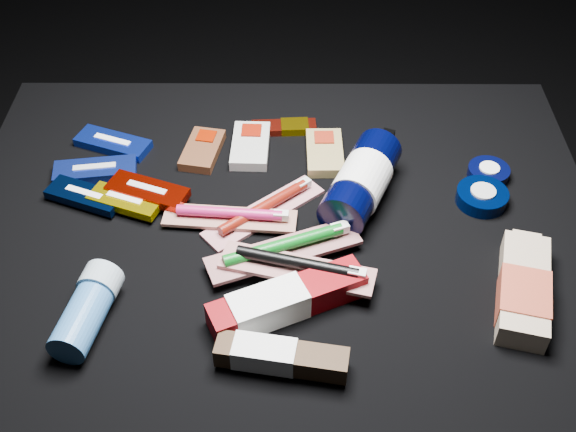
{
  "coord_description": "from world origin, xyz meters",
  "views": [
    {
      "loc": [
        0.02,
        -0.76,
        1.17
      ],
      "look_at": [
        0.01,
        0.01,
        0.42
      ],
      "focal_mm": 45.0,
      "sensor_mm": 36.0,
      "label": 1
    }
  ],
  "objects_px": {
    "bodywash_bottle": "(524,291)",
    "deodorant_stick": "(87,309)",
    "toothpaste_carton_red": "(281,302)",
    "lotion_bottle": "(362,181)"
  },
  "relations": [
    {
      "from": "bodywash_bottle",
      "to": "deodorant_stick",
      "type": "bearing_deg",
      "value": -161.7
    },
    {
      "from": "bodywash_bottle",
      "to": "deodorant_stick",
      "type": "distance_m",
      "value": 0.58
    },
    {
      "from": "bodywash_bottle",
      "to": "toothpaste_carton_red",
      "type": "relative_size",
      "value": 0.9
    },
    {
      "from": "bodywash_bottle",
      "to": "deodorant_stick",
      "type": "relative_size",
      "value": 1.4
    },
    {
      "from": "lotion_bottle",
      "to": "bodywash_bottle",
      "type": "distance_m",
      "value": 0.29
    },
    {
      "from": "bodywash_bottle",
      "to": "toothpaste_carton_red",
      "type": "distance_m",
      "value": 0.33
    },
    {
      "from": "bodywash_bottle",
      "to": "deodorant_stick",
      "type": "xyz_separation_m",
      "value": [
        -0.58,
        -0.04,
        0.01
      ]
    },
    {
      "from": "lotion_bottle",
      "to": "deodorant_stick",
      "type": "height_order",
      "value": "lotion_bottle"
    },
    {
      "from": "lotion_bottle",
      "to": "toothpaste_carton_red",
      "type": "xyz_separation_m",
      "value": [
        -0.12,
        -0.22,
        -0.02
      ]
    },
    {
      "from": "lotion_bottle",
      "to": "deodorant_stick",
      "type": "distance_m",
      "value": 0.45
    }
  ]
}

